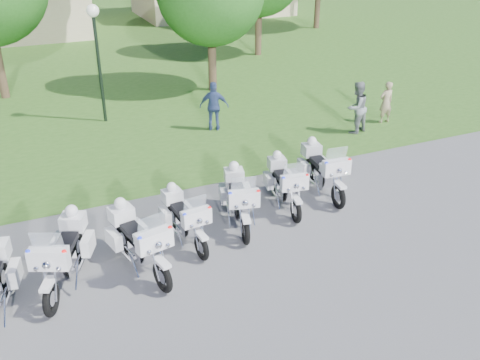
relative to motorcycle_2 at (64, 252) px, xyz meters
name	(u,v)px	position (x,y,z in m)	size (l,w,h in m)	color
ground	(238,240)	(3.94, -0.04, -0.71)	(100.00, 100.00, 0.00)	#5A5A5F
grass_lawn	(73,32)	(3.94, 26.96, -0.71)	(100.00, 48.00, 0.01)	#315C1D
motorcycle_2	(64,252)	(0.00, 0.00, 0.00)	(1.46, 2.37, 1.70)	black
motorcycle_3	(138,239)	(1.53, -0.13, 0.00)	(1.16, 2.49, 1.69)	black
motorcycle_4	(184,217)	(2.79, 0.51, -0.09)	(0.85, 2.22, 1.49)	black
motorcycle_5	(239,198)	(4.31, 0.76, -0.03)	(1.17, 2.38, 1.63)	black
motorcycle_6	(285,183)	(5.79, 1.09, -0.07)	(1.00, 2.28, 1.54)	black
motorcycle_7	(322,169)	(7.10, 1.35, -0.02)	(0.96, 2.45, 1.65)	black
lamp_post	(96,35)	(2.65, 9.47, 2.49)	(0.44, 0.44, 4.24)	black
bystander_a	(386,102)	(12.15, 5.11, 0.07)	(0.57, 0.37, 1.56)	gray
bystander_b	(357,108)	(10.56, 4.71, 0.21)	(0.90, 0.70, 1.85)	slate
bystander_c	(214,107)	(6.08, 6.96, 0.17)	(1.03, 0.43, 1.77)	navy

